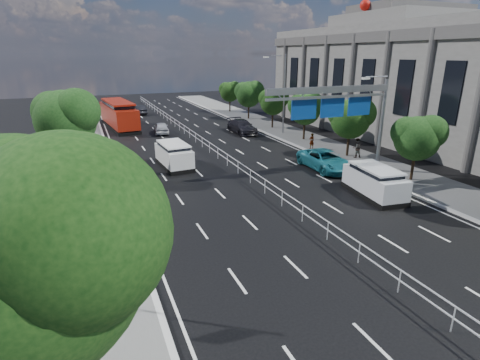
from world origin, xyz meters
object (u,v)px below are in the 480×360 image
silver_minivan (375,182)px  pedestrian_a (312,141)px  toilet_sign (91,241)px  pedestrian_b (357,148)px  red_bus (119,114)px  near_car_silver (161,128)px  parked_car_dark (242,127)px  near_car_dark (139,110)px  white_minivan (174,155)px  parked_car_teal (325,160)px  overhead_gantry (342,103)px

silver_minivan → pedestrian_a: silver_minivan is taller
toilet_sign → pedestrian_b: (22.44, 13.64, -1.93)m
red_bus → near_car_silver: (4.20, -5.72, -1.09)m
near_car_silver → pedestrian_a: bearing=138.3°
toilet_sign → pedestrian_b: toilet_sign is taller
toilet_sign → parked_car_dark: toilet_sign is taller
near_car_silver → pedestrian_b: (13.93, -18.04, 0.33)m
parked_car_dark → silver_minivan: bearing=-91.1°
silver_minivan → parked_car_dark: 22.59m
toilet_sign → parked_car_dark: bearing=58.3°
parked_car_dark → pedestrian_a: pedestrian_a is taller
red_bus → near_car_dark: bearing=63.1°
white_minivan → parked_car_teal: (11.23, -5.40, -0.23)m
parked_car_dark → pedestrian_a: (3.10, -10.25, 0.12)m
white_minivan → near_car_silver: 14.39m
pedestrian_a → pedestrian_b: pedestrian_b is taller
white_minivan → parked_car_dark: white_minivan is taller
parked_car_teal → pedestrian_b: pedestrian_b is taller
white_minivan → parked_car_teal: bearing=-29.6°
toilet_sign → parked_car_dark: 33.27m
near_car_dark → pedestrian_b: size_ratio=2.34×
near_car_silver → parked_car_dark: 9.58m
overhead_gantry → parked_car_teal: size_ratio=1.83×
white_minivan → parked_car_teal: white_minivan is taller
near_car_dark → parked_car_teal: 37.27m
white_minivan → pedestrian_a: bearing=-1.4°
red_bus → pedestrian_b: (18.14, -23.76, -0.75)m
near_car_silver → white_minivan: bearing=89.9°
near_car_silver → parked_car_dark: size_ratio=0.74×
red_bus → pedestrian_b: bearing=-58.8°
parked_car_dark → pedestrian_b: bearing=-72.3°
parked_car_teal → pedestrian_b: bearing=21.8°
pedestrian_b → near_car_silver: bearing=-45.2°
parked_car_teal → red_bus: bearing=119.9°
parked_car_dark → red_bus: bearing=144.0°
overhead_gantry → pedestrian_a: 9.67m
overhead_gantry → parked_car_dark: (-0.24, 18.19, -4.82)m
parked_car_teal → parked_car_dark: bearing=93.5°
near_car_silver → pedestrian_b: 22.80m
silver_minivan → pedestrian_a: bearing=82.9°
silver_minivan → pedestrian_a: size_ratio=3.31×
near_car_silver → parked_car_teal: bearing=122.7°
overhead_gantry → parked_car_dark: overhead_gantry is taller
white_minivan → pedestrian_a: white_minivan is taller
toilet_sign → near_car_silver: toilet_sign is taller
near_car_dark → parked_car_teal: (9.66, -36.00, 0.10)m
pedestrian_b → pedestrian_a: bearing=-59.4°
toilet_sign → near_car_silver: bearing=75.0°
near_car_silver → parked_car_dark: parked_car_dark is taller
silver_minivan → pedestrian_b: silver_minivan is taller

